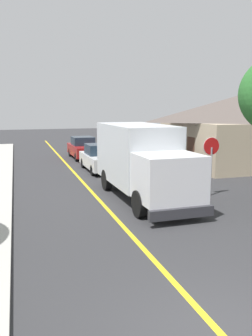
% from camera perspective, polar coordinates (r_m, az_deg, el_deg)
% --- Properties ---
extents(centre_line_yellow, '(0.16, 56.00, 0.01)m').
position_cam_1_polar(centre_line_yellow, '(15.72, -4.47, -4.93)').
color(centre_line_yellow, gold).
rests_on(centre_line_yellow, ground).
extents(box_truck, '(2.53, 7.22, 3.20)m').
position_cam_1_polar(box_truck, '(15.50, 2.53, 1.53)').
color(box_truck, silver).
rests_on(box_truck, ground).
extents(parked_car_near, '(1.88, 4.43, 1.67)m').
position_cam_1_polar(parked_car_near, '(22.36, -4.17, 1.55)').
color(parked_car_near, silver).
rests_on(parked_car_near, ground).
extents(parked_car_mid, '(1.88, 4.43, 1.67)m').
position_cam_1_polar(parked_car_mid, '(27.94, -6.85, 3.17)').
color(parked_car_mid, maroon).
rests_on(parked_car_mid, ground).
extents(parked_van_across, '(1.84, 4.42, 1.67)m').
position_cam_1_polar(parked_van_across, '(22.02, 5.74, 1.40)').
color(parked_van_across, silver).
rests_on(parked_van_across, ground).
extents(stop_sign, '(0.80, 0.10, 2.65)m').
position_cam_1_polar(stop_sign, '(16.40, 13.45, 2.04)').
color(stop_sign, gray).
rests_on(stop_sign, ground).
extents(house_across_street, '(11.17, 8.73, 5.00)m').
position_cam_1_polar(house_across_street, '(26.34, 19.28, 6.27)').
color(house_across_street, tan).
rests_on(house_across_street, ground).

